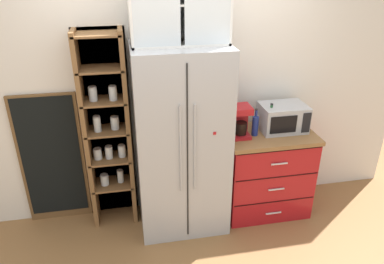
{
  "coord_description": "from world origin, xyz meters",
  "views": [
    {
      "loc": [
        -0.48,
        -2.96,
        2.46
      ],
      "look_at": [
        0.1,
        0.04,
        0.99
      ],
      "focal_mm": 34.64,
      "sensor_mm": 36.0,
      "label": 1
    }
  ],
  "objects_px": {
    "microwave": "(283,117)",
    "coffee_maker": "(240,120)",
    "bottle_cobalt": "(255,124)",
    "chalkboard_menu": "(52,160)",
    "refrigerator": "(181,142)",
    "bottle_green": "(270,120)",
    "mug_navy": "(273,131)"
  },
  "relations": [
    {
      "from": "coffee_maker",
      "to": "microwave",
      "type": "bearing_deg",
      "value": 5.36
    },
    {
      "from": "refrigerator",
      "to": "bottle_green",
      "type": "bearing_deg",
      "value": 2.95
    },
    {
      "from": "coffee_maker",
      "to": "chalkboard_menu",
      "type": "relative_size",
      "value": 0.23
    },
    {
      "from": "microwave",
      "to": "bottle_green",
      "type": "xyz_separation_m",
      "value": [
        -0.14,
        -0.04,
        0.0
      ]
    },
    {
      "from": "refrigerator",
      "to": "mug_navy",
      "type": "xyz_separation_m",
      "value": [
        0.88,
        -0.03,
        0.04
      ]
    },
    {
      "from": "coffee_maker",
      "to": "bottle_green",
      "type": "distance_m",
      "value": 0.31
    },
    {
      "from": "bottle_green",
      "to": "chalkboard_menu",
      "type": "relative_size",
      "value": 0.22
    },
    {
      "from": "microwave",
      "to": "chalkboard_menu",
      "type": "relative_size",
      "value": 0.33
    },
    {
      "from": "microwave",
      "to": "chalkboard_menu",
      "type": "xyz_separation_m",
      "value": [
        -2.23,
        0.21,
        -0.35
      ]
    },
    {
      "from": "bottle_cobalt",
      "to": "chalkboard_menu",
      "type": "bearing_deg",
      "value": 171.91
    },
    {
      "from": "mug_navy",
      "to": "chalkboard_menu",
      "type": "height_order",
      "value": "chalkboard_menu"
    },
    {
      "from": "microwave",
      "to": "mug_navy",
      "type": "distance_m",
      "value": 0.2
    },
    {
      "from": "refrigerator",
      "to": "bottle_cobalt",
      "type": "distance_m",
      "value": 0.72
    },
    {
      "from": "bottle_cobalt",
      "to": "chalkboard_menu",
      "type": "xyz_separation_m",
      "value": [
        -1.93,
        0.27,
        -0.33
      ]
    },
    {
      "from": "mug_navy",
      "to": "bottle_cobalt",
      "type": "xyz_separation_m",
      "value": [
        -0.16,
        0.05,
        0.07
      ]
    },
    {
      "from": "refrigerator",
      "to": "bottle_green",
      "type": "distance_m",
      "value": 0.89
    },
    {
      "from": "chalkboard_menu",
      "to": "mug_navy",
      "type": "bearing_deg",
      "value": -8.8
    },
    {
      "from": "refrigerator",
      "to": "coffee_maker",
      "type": "bearing_deg",
      "value": 4.02
    },
    {
      "from": "bottle_cobalt",
      "to": "chalkboard_menu",
      "type": "relative_size",
      "value": 0.2
    },
    {
      "from": "microwave",
      "to": "bottle_green",
      "type": "height_order",
      "value": "bottle_green"
    },
    {
      "from": "microwave",
      "to": "mug_navy",
      "type": "relative_size",
      "value": 4.08
    },
    {
      "from": "microwave",
      "to": "coffee_maker",
      "type": "distance_m",
      "value": 0.45
    },
    {
      "from": "bottle_cobalt",
      "to": "chalkboard_menu",
      "type": "height_order",
      "value": "chalkboard_menu"
    },
    {
      "from": "microwave",
      "to": "coffee_maker",
      "type": "relative_size",
      "value": 1.42
    },
    {
      "from": "microwave",
      "to": "bottle_cobalt",
      "type": "distance_m",
      "value": 0.31
    },
    {
      "from": "coffee_maker",
      "to": "bottle_cobalt",
      "type": "xyz_separation_m",
      "value": [
        0.15,
        -0.03,
        -0.04
      ]
    },
    {
      "from": "coffee_maker",
      "to": "bottle_cobalt",
      "type": "relative_size",
      "value": 1.15
    },
    {
      "from": "microwave",
      "to": "chalkboard_menu",
      "type": "height_order",
      "value": "chalkboard_menu"
    },
    {
      "from": "refrigerator",
      "to": "bottle_green",
      "type": "relative_size",
      "value": 5.99
    },
    {
      "from": "refrigerator",
      "to": "mug_navy",
      "type": "distance_m",
      "value": 0.88
    },
    {
      "from": "refrigerator",
      "to": "bottle_cobalt",
      "type": "xyz_separation_m",
      "value": [
        0.71,
        0.01,
        0.11
      ]
    },
    {
      "from": "coffee_maker",
      "to": "mug_navy",
      "type": "distance_m",
      "value": 0.33
    }
  ]
}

